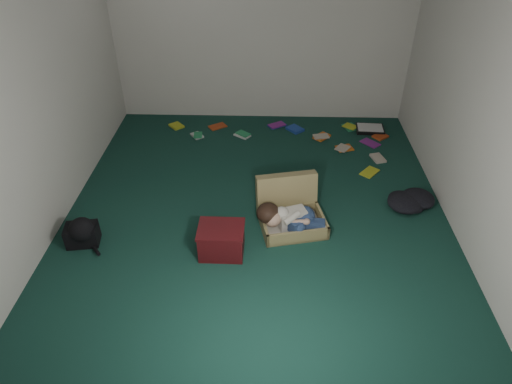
{
  "coord_description": "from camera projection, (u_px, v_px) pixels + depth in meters",
  "views": [
    {
      "loc": [
        0.12,
        -3.84,
        3.02
      ],
      "look_at": [
        0.0,
        -0.15,
        0.35
      ],
      "focal_mm": 32.0,
      "sensor_mm": 36.0,
      "label": 1
    }
  ],
  "objects": [
    {
      "name": "floor",
      "position": [
        256.0,
        210.0,
        4.88
      ],
      "size": [
        4.5,
        4.5,
        0.0
      ],
      "primitive_type": "plane",
      "color": "#143A30",
      "rests_on": "ground"
    },
    {
      "name": "paper_tray",
      "position": [
        370.0,
        129.0,
        6.33
      ],
      "size": [
        0.39,
        0.3,
        0.05
      ],
      "rotation": [
        0.0,
        0.0,
        -0.06
      ],
      "color": "black",
      "rests_on": "floor"
    },
    {
      "name": "book_scatter",
      "position": [
        300.0,
        138.0,
        6.15
      ],
      "size": [
        3.04,
        1.42,
        0.02
      ],
      "color": "gold",
      "rests_on": "floor"
    },
    {
      "name": "wall_left",
      "position": [
        39.0,
        94.0,
        4.18
      ],
      "size": [
        0.0,
        4.5,
        4.5
      ],
      "primitive_type": "plane",
      "rotation": [
        1.57,
        0.0,
        1.57
      ],
      "color": "silver",
      "rests_on": "ground"
    },
    {
      "name": "suitcase",
      "position": [
        290.0,
        211.0,
        4.65
      ],
      "size": [
        0.75,
        0.74,
        0.46
      ],
      "rotation": [
        0.0,
        0.0,
        0.22
      ],
      "color": "#9F8E57",
      "rests_on": "floor"
    },
    {
      "name": "wall_right",
      "position": [
        480.0,
        100.0,
        4.07
      ],
      "size": [
        0.0,
        4.5,
        4.5
      ],
      "primitive_type": "plane",
      "rotation": [
        1.57,
        0.0,
        -1.57
      ],
      "color": "silver",
      "rests_on": "ground"
    },
    {
      "name": "wall_back",
      "position": [
        262.0,
        26.0,
        5.95
      ],
      "size": [
        4.5,
        0.0,
        4.5
      ],
      "primitive_type": "plane",
      "rotation": [
        1.57,
        0.0,
        0.0
      ],
      "color": "silver",
      "rests_on": "ground"
    },
    {
      "name": "backpack",
      "position": [
        82.0,
        234.0,
        4.4
      ],
      "size": [
        0.42,
        0.35,
        0.23
      ],
      "primitive_type": null,
      "rotation": [
        0.0,
        0.0,
        0.16
      ],
      "color": "black",
      "rests_on": "floor"
    },
    {
      "name": "maroon_bin",
      "position": [
        222.0,
        240.0,
        4.27
      ],
      "size": [
        0.43,
        0.34,
        0.3
      ],
      "rotation": [
        0.0,
        0.0,
        -0.01
      ],
      "color": "#430D11",
      "rests_on": "floor"
    },
    {
      "name": "wall_front",
      "position": [
        243.0,
        283.0,
        2.3
      ],
      "size": [
        4.5,
        0.0,
        4.5
      ],
      "primitive_type": "plane",
      "rotation": [
        -1.57,
        0.0,
        0.0
      ],
      "color": "silver",
      "rests_on": "ground"
    },
    {
      "name": "person",
      "position": [
        290.0,
        218.0,
        4.5
      ],
      "size": [
        0.7,
        0.35,
        0.29
      ],
      "rotation": [
        0.0,
        0.0,
        0.22
      ],
      "color": "beige",
      "rests_on": "suitcase"
    },
    {
      "name": "clothing_pile",
      "position": [
        411.0,
        203.0,
        4.89
      ],
      "size": [
        0.48,
        0.43,
        0.12
      ],
      "primitive_type": null,
      "rotation": [
        0.0,
        0.0,
        0.35
      ],
      "color": "black",
      "rests_on": "floor"
    }
  ]
}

